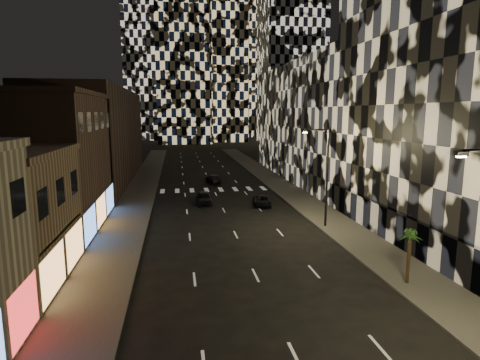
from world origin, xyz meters
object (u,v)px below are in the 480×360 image
object	(u,v)px
streetlight_far	(325,170)
car_dark_rightlane	(262,201)
car_dark_oncoming	(214,179)
car_dark_midlane	(204,198)
palm_tree	(410,239)

from	to	relation	value
streetlight_far	car_dark_rightlane	bearing A→B (deg)	111.64
car_dark_oncoming	car_dark_rightlane	xyz separation A→B (m)	(4.10, -16.11, -0.06)
car_dark_rightlane	car_dark_midlane	bearing A→B (deg)	169.28
palm_tree	car_dark_rightlane	bearing A→B (deg)	101.13
streetlight_far	palm_tree	distance (m)	13.14
car_dark_oncoming	car_dark_rightlane	size ratio (longest dim) A/B	1.06
streetlight_far	car_dark_midlane	world-z (taller)	streetlight_far
streetlight_far	car_dark_midlane	xyz separation A→B (m)	(-10.26, 11.55, -4.64)
car_dark_midlane	car_dark_rightlane	distance (m)	6.84
streetlight_far	palm_tree	xyz separation A→B (m)	(0.65, -12.90, -2.40)
streetlight_far	car_dark_oncoming	distance (m)	27.16
palm_tree	streetlight_far	bearing A→B (deg)	92.86
car_dark_oncoming	palm_tree	world-z (taller)	palm_tree
palm_tree	car_dark_oncoming	bearing A→B (deg)	102.46
car_dark_midlane	palm_tree	distance (m)	26.87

